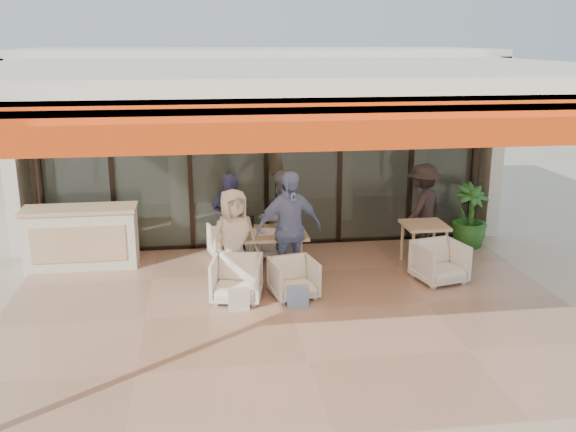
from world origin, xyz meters
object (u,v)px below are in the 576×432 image
dining_table (258,236)px  side_table (424,230)px  diner_grey (281,219)px  diner_cream (234,240)px  chair_near_left (237,277)px  standing_woman (423,208)px  side_chair (440,260)px  chair_near_right (294,277)px  chair_far_left (230,240)px  host_counter (81,237)px  diner_navy (231,221)px  chair_far_right (278,238)px  potted_palm (469,216)px  diner_periwinkle (289,229)px

dining_table → side_table: 2.79m
diner_grey → diner_cream: 1.23m
chair_near_left → standing_woman: 3.89m
diner_cream → side_chair: size_ratio=2.16×
side_table → standing_woman: bearing=73.2°
chair_near_right → diner_cream: (-0.84, 0.50, 0.45)m
chair_near_right → chair_near_left: bearing=168.7°
chair_far_left → chair_near_left: chair_near_left is taller
host_counter → diner_navy: (2.46, -0.39, 0.28)m
host_counter → chair_near_right: host_counter is taller
diner_navy → diner_grey: diner_grey is taller
standing_woman → dining_table: bearing=-25.0°
chair_far_right → diner_navy: diner_navy is taller
chair_far_left → side_table: (3.20, -0.86, 0.30)m
chair_far_right → chair_near_left: size_ratio=0.90×
host_counter → diner_cream: diner_cream is taller
host_counter → chair_far_left: host_counter is taller
host_counter → chair_far_left: bearing=2.6°
diner_cream → potted_palm: bearing=-2.0°
chair_far_left → potted_palm: 4.37m
chair_far_left → diner_periwinkle: size_ratio=0.37×
chair_near_right → diner_navy: bearing=109.6°
dining_table → chair_near_left: 1.09m
diner_grey → standing_woman: bearing=168.2°
chair_far_left → diner_cream: 1.47m
host_counter → chair_near_left: size_ratio=2.54×
chair_near_left → standing_woman: bearing=38.5°
dining_table → diner_navy: (-0.41, 0.44, 0.13)m
dining_table → chair_far_right: size_ratio=2.29×
chair_far_right → diner_grey: 0.71m
host_counter → side_table: size_ratio=2.48×
chair_near_right → diner_cream: size_ratio=0.42×
diner_cream → standing_woman: 3.66m
chair_near_right → host_counter: bearing=140.3°
chair_near_right → diner_periwinkle: (-0.00, 0.50, 0.58)m
chair_far_right → side_chair: (2.36, -1.61, 0.03)m
potted_palm → chair_near_right: bearing=-151.6°
chair_near_right → diner_navy: (-0.84, 1.40, 0.49)m
chair_far_left → diner_cream: bearing=76.9°
host_counter → side_chair: (5.66, -1.49, -0.17)m
side_chair → host_counter: bearing=152.0°
dining_table → diner_periwinkle: size_ratio=0.83×
chair_near_right → diner_grey: bearing=78.7°
host_counter → diner_navy: size_ratio=1.13×
chair_near_left → diner_periwinkle: diner_periwinkle is taller
diner_periwinkle → standing_woman: size_ratio=1.13×
diner_navy → side_chair: 3.41m
chair_near_right → diner_grey: 1.49m
chair_far_left → chair_far_right: chair_far_left is taller
chair_far_right → potted_palm: potted_palm is taller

